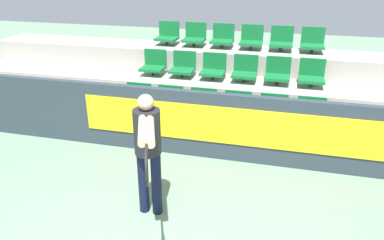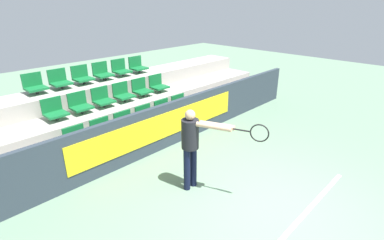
{
  "view_description": "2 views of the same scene",
  "coord_description": "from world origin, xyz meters",
  "px_view_note": "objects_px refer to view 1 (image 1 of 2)",
  "views": [
    {
      "loc": [
        1.06,
        -2.22,
        3.06
      ],
      "look_at": [
        -0.13,
        2.42,
        0.98
      ],
      "focal_mm": 35.0,
      "sensor_mm": 36.0,
      "label": 1
    },
    {
      "loc": [
        -4.04,
        -1.9,
        3.47
      ],
      "look_at": [
        0.09,
        2.05,
        1.13
      ],
      "focal_mm": 28.0,
      "sensor_mm": 36.0,
      "label": 2
    }
  ],
  "objects_px": {
    "stadium_chair_2": "(202,105)",
    "stadium_chair_8": "(213,68)",
    "stadium_chair_5": "(311,115)",
    "stadium_chair_0": "(137,99)",
    "stadium_chair_1": "(169,102)",
    "stadium_chair_14": "(223,38)",
    "stadium_chair_13": "(195,36)",
    "stadium_chair_17": "(313,42)",
    "stadium_chair_4": "(273,112)",
    "stadium_chair_15": "(251,39)",
    "stadium_chair_3": "(237,109)",
    "stadium_chair_9": "(245,71)",
    "stadium_chair_16": "(281,41)",
    "stadium_chair_10": "(278,73)",
    "stadium_chair_11": "(312,75)",
    "stadium_chair_6": "(154,64)",
    "stadium_chair_12": "(168,35)",
    "tennis_player": "(148,145)",
    "stadium_chair_7": "(183,66)"
  },
  "relations": [
    {
      "from": "stadium_chair_0",
      "to": "tennis_player",
      "type": "bearing_deg",
      "value": -64.85
    },
    {
      "from": "stadium_chair_1",
      "to": "stadium_chair_14",
      "type": "distance_m",
      "value": 2.2
    },
    {
      "from": "stadium_chair_13",
      "to": "stadium_chair_15",
      "type": "xyz_separation_m",
      "value": [
        1.25,
        0.0,
        0.0
      ]
    },
    {
      "from": "stadium_chair_13",
      "to": "stadium_chair_16",
      "type": "xyz_separation_m",
      "value": [
        1.87,
        0.0,
        0.0
      ]
    },
    {
      "from": "stadium_chair_9",
      "to": "stadium_chair_5",
      "type": "bearing_deg",
      "value": -37.79
    },
    {
      "from": "stadium_chair_5",
      "to": "stadium_chair_15",
      "type": "relative_size",
      "value": 1.0
    },
    {
      "from": "stadium_chair_7",
      "to": "stadium_chair_12",
      "type": "xyz_separation_m",
      "value": [
        -0.62,
        0.97,
        0.42
      ]
    },
    {
      "from": "stadium_chair_0",
      "to": "stadium_chair_15",
      "type": "xyz_separation_m",
      "value": [
        1.87,
        1.94,
        0.84
      ]
    },
    {
      "from": "stadium_chair_10",
      "to": "stadium_chair_17",
      "type": "xyz_separation_m",
      "value": [
        0.62,
        0.97,
        0.42
      ]
    },
    {
      "from": "stadium_chair_7",
      "to": "stadium_chair_5",
      "type": "bearing_deg",
      "value": -21.19
    },
    {
      "from": "stadium_chair_3",
      "to": "stadium_chair_9",
      "type": "relative_size",
      "value": 1.0
    },
    {
      "from": "stadium_chair_0",
      "to": "stadium_chair_9",
      "type": "xyz_separation_m",
      "value": [
        1.87,
        0.97,
        0.42
      ]
    },
    {
      "from": "stadium_chair_8",
      "to": "stadium_chair_13",
      "type": "distance_m",
      "value": 1.23
    },
    {
      "from": "stadium_chair_16",
      "to": "stadium_chair_17",
      "type": "bearing_deg",
      "value": 0.0
    },
    {
      "from": "stadium_chair_1",
      "to": "stadium_chair_7",
      "type": "bearing_deg",
      "value": 90.0
    },
    {
      "from": "stadium_chair_0",
      "to": "stadium_chair_1",
      "type": "bearing_deg",
      "value": 0.0
    },
    {
      "from": "stadium_chair_1",
      "to": "stadium_chair_17",
      "type": "height_order",
      "value": "stadium_chair_17"
    },
    {
      "from": "stadium_chair_12",
      "to": "stadium_chair_5",
      "type": "bearing_deg",
      "value": -31.81
    },
    {
      "from": "stadium_chair_2",
      "to": "stadium_chair_17",
      "type": "xyz_separation_m",
      "value": [
        1.87,
        1.94,
        0.84
      ]
    },
    {
      "from": "stadium_chair_2",
      "to": "stadium_chair_12",
      "type": "relative_size",
      "value": 1.0
    },
    {
      "from": "stadium_chair_1",
      "to": "stadium_chair_2",
      "type": "height_order",
      "value": "same"
    },
    {
      "from": "stadium_chair_4",
      "to": "tennis_player",
      "type": "xyz_separation_m",
      "value": [
        -1.37,
        -2.4,
        0.38
      ]
    },
    {
      "from": "stadium_chair_4",
      "to": "stadium_chair_9",
      "type": "height_order",
      "value": "stadium_chair_9"
    },
    {
      "from": "stadium_chair_0",
      "to": "stadium_chair_5",
      "type": "xyz_separation_m",
      "value": [
        3.12,
        0.0,
        0.0
      ]
    },
    {
      "from": "stadium_chair_0",
      "to": "stadium_chair_9",
      "type": "height_order",
      "value": "stadium_chair_9"
    },
    {
      "from": "stadium_chair_2",
      "to": "stadium_chair_8",
      "type": "height_order",
      "value": "stadium_chair_8"
    },
    {
      "from": "stadium_chair_4",
      "to": "stadium_chair_8",
      "type": "xyz_separation_m",
      "value": [
        -1.25,
        0.97,
        0.42
      ]
    },
    {
      "from": "stadium_chair_6",
      "to": "stadium_chair_12",
      "type": "xyz_separation_m",
      "value": [
        0.0,
        0.97,
        0.42
      ]
    },
    {
      "from": "stadium_chair_13",
      "to": "stadium_chair_17",
      "type": "height_order",
      "value": "same"
    },
    {
      "from": "stadium_chair_15",
      "to": "tennis_player",
      "type": "xyz_separation_m",
      "value": [
        -0.75,
        -4.34,
        -0.46
      ]
    },
    {
      "from": "stadium_chair_0",
      "to": "stadium_chair_14",
      "type": "relative_size",
      "value": 1.0
    },
    {
      "from": "stadium_chair_4",
      "to": "stadium_chair_17",
      "type": "height_order",
      "value": "stadium_chair_17"
    },
    {
      "from": "stadium_chair_0",
      "to": "stadium_chair_16",
      "type": "xyz_separation_m",
      "value": [
        2.5,
        1.94,
        0.84
      ]
    },
    {
      "from": "stadium_chair_0",
      "to": "stadium_chair_14",
      "type": "xyz_separation_m",
      "value": [
        1.25,
        1.94,
        0.84
      ]
    },
    {
      "from": "stadium_chair_14",
      "to": "stadium_chair_17",
      "type": "bearing_deg",
      "value": 0.0
    },
    {
      "from": "stadium_chair_5",
      "to": "stadium_chair_9",
      "type": "height_order",
      "value": "stadium_chair_9"
    },
    {
      "from": "stadium_chair_11",
      "to": "stadium_chair_15",
      "type": "height_order",
      "value": "stadium_chair_15"
    },
    {
      "from": "stadium_chair_6",
      "to": "stadium_chair_10",
      "type": "height_order",
      "value": "same"
    },
    {
      "from": "stadium_chair_1",
      "to": "stadium_chair_14",
      "type": "height_order",
      "value": "stadium_chair_14"
    },
    {
      "from": "stadium_chair_6",
      "to": "stadium_chair_17",
      "type": "height_order",
      "value": "stadium_chair_17"
    },
    {
      "from": "stadium_chair_6",
      "to": "stadium_chair_7",
      "type": "distance_m",
      "value": 0.62
    },
    {
      "from": "stadium_chair_1",
      "to": "stadium_chair_7",
      "type": "distance_m",
      "value": 1.06
    },
    {
      "from": "stadium_chair_5",
      "to": "stadium_chair_0",
      "type": "bearing_deg",
      "value": 180.0
    },
    {
      "from": "stadium_chair_12",
      "to": "stadium_chair_13",
      "type": "relative_size",
      "value": 1.0
    },
    {
      "from": "stadium_chair_4",
      "to": "stadium_chair_11",
      "type": "bearing_deg",
      "value": 57.19
    },
    {
      "from": "stadium_chair_12",
      "to": "stadium_chair_4",
      "type": "bearing_deg",
      "value": -37.79
    },
    {
      "from": "stadium_chair_4",
      "to": "stadium_chair_14",
      "type": "distance_m",
      "value": 2.45
    },
    {
      "from": "stadium_chair_10",
      "to": "stadium_chair_9",
      "type": "bearing_deg",
      "value": 180.0
    },
    {
      "from": "stadium_chair_13",
      "to": "stadium_chair_4",
      "type": "bearing_deg",
      "value": -45.96
    },
    {
      "from": "stadium_chair_4",
      "to": "stadium_chair_10",
      "type": "xyz_separation_m",
      "value": [
        0.0,
        0.97,
        0.42
      ]
    }
  ]
}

